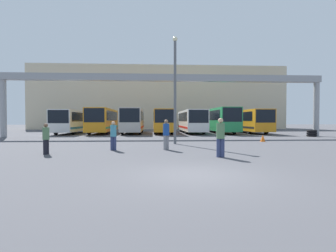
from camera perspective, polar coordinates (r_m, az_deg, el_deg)
name	(u,v)px	position (r m, az deg, el deg)	size (l,w,h in m)	color
ground_plane	(195,175)	(8.48, 5.91, -10.61)	(200.00, 200.00, 0.00)	#47474C
building_backdrop	(159,99)	(56.76, -2.01, 5.81)	(50.41, 12.00, 12.50)	beige
overhead_gantry	(165,84)	(27.98, -0.59, 9.22)	(33.75, 0.80, 6.58)	gray
bus_slot_0	(72,120)	(36.67, -20.08, 1.16)	(2.54, 10.48, 3.00)	silver
bus_slot_1	(103,119)	(35.68, -14.00, 1.39)	(2.54, 10.36, 3.22)	orange
bus_slot_2	(133,119)	(35.24, -7.63, 1.42)	(2.52, 10.52, 3.22)	beige
bus_slot_3	(162,120)	(35.88, -1.22, 1.33)	(2.45, 11.94, 3.11)	orange
bus_slot_4	(191,120)	(36.07, 5.10, 1.27)	(2.54, 11.58, 3.05)	silver
bus_slot_5	(219,119)	(37.25, 11.04, 1.50)	(2.51, 12.39, 3.34)	#268C4C
bus_slot_6	(249,120)	(37.77, 17.14, 1.28)	(2.60, 10.99, 3.12)	orange
pedestrian_near_left	(46,138)	(14.78, -25.03, -2.37)	(0.33, 0.33, 1.58)	black
pedestrian_mid_left	(221,136)	(12.60, 11.37, -2.24)	(0.38, 0.38, 1.85)	navy
pedestrian_far_center	(166,134)	(15.46, -0.40, -1.71)	(0.37, 0.37, 1.78)	gray
pedestrian_near_right	(113,135)	(15.53, -11.81, -1.91)	(0.35, 0.35, 1.68)	navy
traffic_cone	(263,138)	(22.74, 19.93, -2.49)	(0.40, 0.40, 0.58)	orange
tire_stack	(312,133)	(32.05, 28.81, -1.38)	(1.04, 1.04, 0.72)	black
lamp_post	(175,86)	(19.47, 1.54, 8.81)	(0.36, 0.36, 7.88)	#595B60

